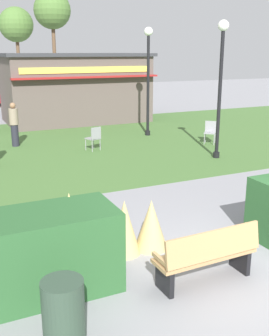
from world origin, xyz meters
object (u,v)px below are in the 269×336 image
lamppost_mid (221,74)px  food_kiosk (75,87)px  tree_right_bg (16,25)px  tree_center_bg (52,11)px  park_bench (207,255)px  parked_car_center_slot (23,95)px  lamppost_far (148,69)px  cafe_chair_center (94,137)px  cafe_chair_west (210,130)px  person_standing (14,124)px  trash_bin (64,316)px

lamppost_mid → food_kiosk: size_ratio=0.62×
tree_right_bg → tree_center_bg: size_ratio=0.89×
park_bench → parked_car_center_slot: bearing=86.0°
lamppost_mid → lamppost_far: 4.59m
cafe_chair_center → parked_car_center_slot: parked_car_center_slot is taller
lamppost_mid → cafe_chair_center: bearing=141.2°
cafe_chair_west → lamppost_far: bearing=120.2°
cafe_chair_center → parked_car_center_slot: 15.42m
cafe_chair_center → person_standing: (-2.53, 2.01, 0.33)m
trash_bin → person_standing: person_standing is taller
person_standing → parked_car_center_slot: 13.69m
lamppost_far → person_standing: size_ratio=2.68×
park_bench → trash_bin: 2.52m
cafe_chair_west → tree_right_bg: bearing=98.1°
park_bench → tree_center_bg: 29.09m
park_bench → lamppost_mid: bearing=53.0°
park_bench → trash_bin: bearing=-167.6°
tree_right_bg → park_bench: bearing=-95.0°
parked_car_center_slot → tree_right_bg: bearing=81.2°
food_kiosk → lamppost_mid: bearing=-78.4°
park_bench → trash_bin: size_ratio=1.81×
trash_bin → person_standing: bearing=83.3°
trash_bin → tree_center_bg: tree_center_bg is taller
person_standing → tree_center_bg: 18.62m
lamppost_mid → tree_right_bg: (-2.15, 25.04, 2.80)m
cafe_chair_west → person_standing: 7.67m
cafe_chair_center → park_bench: bearing=-98.9°
lamppost_mid → cafe_chair_west: size_ratio=5.09×
food_kiosk → person_standing: (-3.99, -5.01, -0.89)m
cafe_chair_center → person_standing: size_ratio=0.53×
lamppost_mid → tree_center_bg: (0.01, 21.49, 3.68)m
cafe_chair_center → tree_right_bg: tree_right_bg is taller
lamppost_far → trash_bin: size_ratio=4.79×
park_bench → person_standing: bearing=95.4°
tree_center_bg → lamppost_far: bearing=-91.2°
person_standing → tree_right_bg: size_ratio=0.24×
cafe_chair_center → tree_center_bg: bearing=79.5°
lamppost_mid → trash_bin: lamppost_mid is taller
trash_bin → cafe_chair_west: (8.53, 9.09, 0.06)m
cafe_chair_west → tree_right_bg: 23.82m
parked_car_center_slot → tree_right_bg: tree_right_bg is taller
food_kiosk → cafe_chair_west: (3.15, -7.80, -1.22)m
trash_bin → food_kiosk: food_kiosk is taller
trash_bin → cafe_chair_west: size_ratio=1.06×
tree_center_bg → cafe_chair_center: bearing=-100.5°
cafe_chair_center → cafe_chair_west: bearing=-9.7°
tree_right_bg → lamppost_mid: bearing=-85.1°
cafe_chair_west → parked_car_center_slot: size_ratio=0.20×
food_kiosk → parked_car_center_slot: (-1.20, 8.40, -1.11)m
lamppost_far → tree_right_bg: 20.73m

